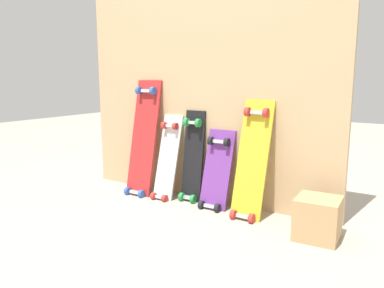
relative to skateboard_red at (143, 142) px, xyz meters
name	(u,v)px	position (x,y,z in m)	size (l,w,h in m)	color
ground_plane	(197,200)	(0.47, 0.07, -0.42)	(12.00, 12.00, 0.00)	#A89E8E
plywood_wall_panel	(202,75)	(0.47, 0.14, 0.52)	(2.10, 0.04, 1.88)	tan
skateboard_red	(143,142)	(0.00, 0.00, 0.00)	(0.23, 0.27, 0.97)	#B22626
skateboard_white	(167,162)	(0.23, 0.00, -0.13)	(0.17, 0.25, 0.71)	silver
skateboard_black	(192,160)	(0.43, 0.05, -0.11)	(0.17, 0.16, 0.74)	black
skateboard_purple	(216,174)	(0.66, 0.01, -0.18)	(0.21, 0.23, 0.62)	#6B338C
skateboard_yellow	(252,164)	(0.94, -0.02, -0.06)	(0.21, 0.29, 0.84)	gold
wooden_crate	(318,218)	(1.42, -0.15, -0.30)	(0.24, 0.24, 0.24)	tan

